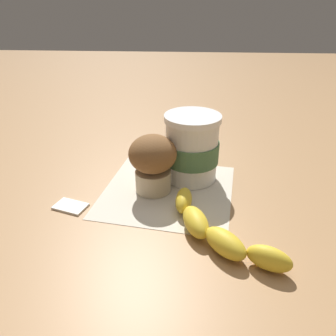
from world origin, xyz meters
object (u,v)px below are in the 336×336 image
coffee_cup (192,148)px  banana (214,229)px  sugar_packet (70,205)px  muffin (153,160)px

coffee_cup → banana: 0.18m
sugar_packet → muffin: bearing=116.7°
banana → coffee_cup: bearing=-169.2°
muffin → banana: bearing=37.3°
muffin → banana: muffin is taller
coffee_cup → sugar_packet: size_ratio=2.37×
coffee_cup → banana: bearing=10.8°
sugar_packet → banana: bearing=74.3°
muffin → coffee_cup: bearing=124.2°
banana → muffin: bearing=-142.7°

